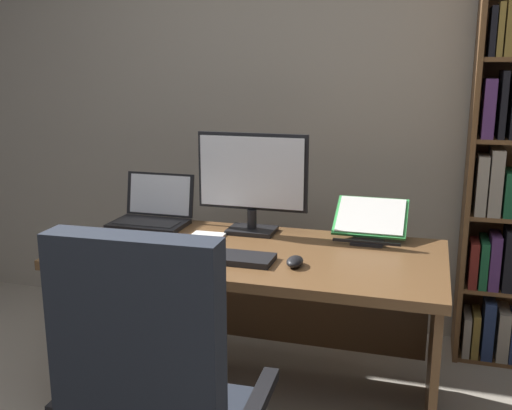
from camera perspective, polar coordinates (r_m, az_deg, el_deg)
The scene contains 10 objects.
wall_back at distance 3.39m, azimuth 4.32°, elevation 10.28°, with size 5.65×0.12×2.62m, color #A89E8E.
desk at distance 2.66m, azimuth 0.13°, elevation -7.83°, with size 1.60×0.77×0.72m.
monitor at distance 2.73m, azimuth -0.38°, elevation 2.21°, with size 0.52×0.16×0.47m.
laptop at distance 2.96m, azimuth -9.93°, elevation -0.85°, with size 0.36×0.28×0.24m.
keyboard at distance 2.41m, azimuth -3.25°, elevation -4.97°, with size 0.42×0.15×0.02m, color black.
computer_mouse at distance 2.33m, azimuth 3.76°, elevation -5.45°, with size 0.06×0.10×0.04m, color black.
reading_stand_with_book at distance 2.74m, azimuth 10.94°, elevation -1.42°, with size 0.33×0.29×0.16m.
open_binder at distance 2.53m, azimuth -12.30°, elevation -4.40°, with size 0.48×0.39×0.02m.
notepad at distance 2.68m, azimuth -5.05°, elevation -3.25°, with size 0.15×0.21×0.01m, color white.
pen at distance 2.67m, azimuth -4.65°, elevation -3.10°, with size 0.01×0.01×0.14m, color maroon.
Camera 1 is at (0.72, -1.22, 1.49)m, focal length 41.61 mm.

